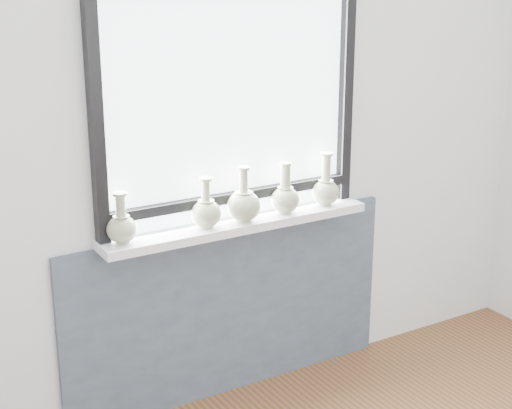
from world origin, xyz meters
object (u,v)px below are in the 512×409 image
vase_b (206,211)px  vase_d (285,197)px  vase_e (326,189)px  vase_c (244,204)px  vase_a (122,226)px  windowsill (238,225)px

vase_b → vase_d: vase_d is taller
vase_b → vase_e: vase_e is taller
vase_b → vase_d: 0.41m
vase_e → vase_c: bearing=-178.5°
vase_a → vase_d: 0.81m
vase_d → vase_e: size_ratio=0.94×
vase_c → vase_e: (0.46, 0.01, -0.00)m
vase_d → vase_c: bearing=-178.3°
vase_b → vase_c: 0.19m
vase_a → vase_b: 0.40m
vase_b → vase_d: size_ratio=0.94×
vase_a → vase_c: 0.58m
vase_d → vase_e: vase_e is taller
windowsill → vase_a: (-0.56, -0.00, 0.09)m
vase_a → vase_e: bearing=-0.2°
vase_c → vase_d: vase_c is taller
windowsill → vase_a: vase_a is taller
windowsill → vase_a: bearing=-179.6°
vase_e → vase_a: bearing=179.8°
vase_b → vase_e: bearing=-0.1°
vase_c → vase_e: 0.46m
windowsill → vase_a: 0.57m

